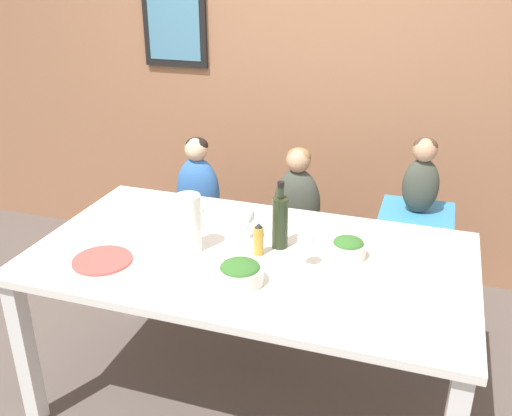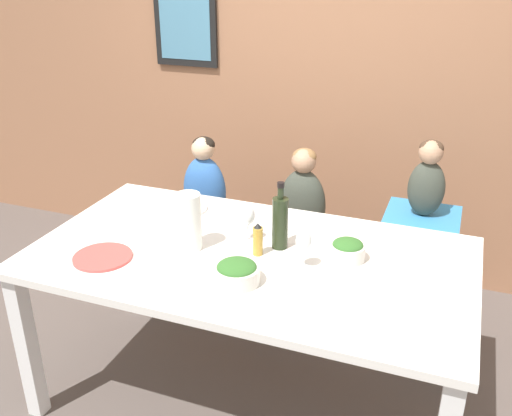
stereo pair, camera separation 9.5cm
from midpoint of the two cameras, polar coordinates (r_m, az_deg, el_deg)
name	(u,v)px [view 1 (the left image)]	position (r m, az deg, el deg)	size (l,w,h in m)	color
ground_plane	(251,394)	(2.87, -1.50, -18.08)	(14.00, 14.00, 0.00)	#564C47
wall_back	(326,59)	(3.53, 6.19, 14.63)	(10.00, 0.09, 2.70)	#9E6B4C
dining_table	(250,271)	(2.46, -1.67, -6.34)	(1.85, 1.02, 0.76)	white
chair_far_left	(200,234)	(3.42, -6.40, -2.62)	(0.43, 0.43, 0.46)	silver
chair_far_center	(296,249)	(3.24, 3.14, -4.11)	(0.43, 0.43, 0.46)	silver
chair_right_highchair	(414,237)	(3.08, 14.67, -2.86)	(0.37, 0.37, 0.72)	silver
person_child_left	(198,184)	(3.29, -6.65, 2.38)	(0.26, 0.17, 0.53)	#3366B2
person_child_center	(297,197)	(3.10, 3.27, 1.12)	(0.26, 0.17, 0.53)	#3D4238
person_baby_right	(422,174)	(2.94, 15.38, 3.26)	(0.18, 0.12, 0.39)	#3D4238
wine_bottle	(280,221)	(2.42, 1.31, -1.30)	(0.07, 0.07, 0.30)	#232D19
paper_towel_roll	(189,223)	(2.42, -7.83, -1.49)	(0.10, 0.10, 0.25)	white
wine_glass_near	(305,241)	(2.28, 3.76, -3.34)	(0.06, 0.06, 0.16)	white
wine_glass_far	(247,217)	(2.48, -1.98, -0.89)	(0.06, 0.06, 0.16)	white
salad_bowl_large	(240,272)	(2.20, -2.84, -6.47)	(0.18, 0.18, 0.09)	silver
salad_bowl_small	(348,248)	(2.40, 8.08, -3.96)	(0.15, 0.15, 0.09)	silver
dinner_plate_front_left	(102,260)	(2.46, -16.19, -5.06)	(0.25, 0.25, 0.01)	#D14C47
dinner_plate_back_left	(179,209)	(2.85, -8.64, -0.13)	(0.25, 0.25, 0.01)	silver
condiment_bottle_hot_sauce	(259,240)	(2.38, -0.88, -3.19)	(0.04, 0.04, 0.15)	#BC8E33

